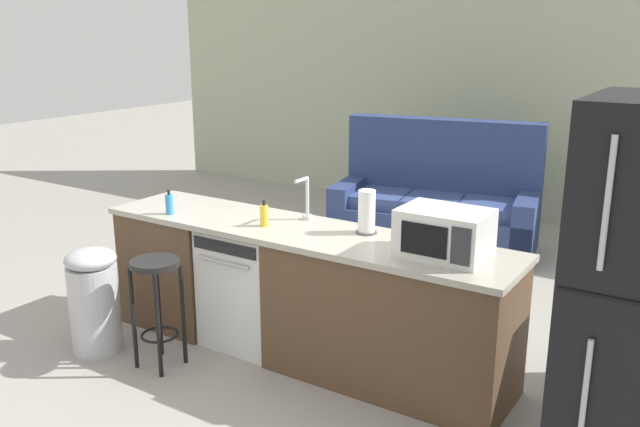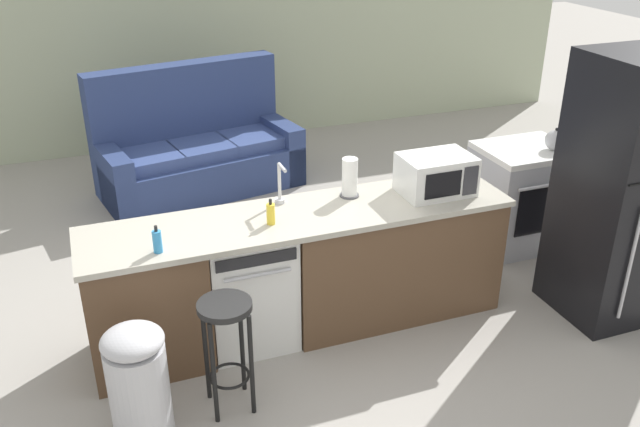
{
  "view_description": "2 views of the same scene",
  "coord_description": "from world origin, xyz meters",
  "px_view_note": "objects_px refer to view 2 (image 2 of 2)",
  "views": [
    {
      "loc": [
        2.56,
        -3.5,
        2.18
      ],
      "look_at": [
        0.26,
        0.08,
        1.0
      ],
      "focal_mm": 38.0,
      "sensor_mm": 36.0,
      "label": 1
    },
    {
      "loc": [
        -1.16,
        -3.87,
        2.88
      ],
      "look_at": [
        0.33,
        0.13,
        0.81
      ],
      "focal_mm": 38.0,
      "sensor_mm": 36.0,
      "label": 2
    }
  ],
  "objects_px": {
    "microwave": "(436,174)",
    "dish_soap_bottle": "(157,241)",
    "bar_stool": "(226,333)",
    "dishwasher": "(247,286)",
    "couch": "(196,151)",
    "stove_range": "(521,196)",
    "trash_bin": "(138,384)",
    "soap_bottle": "(271,214)",
    "paper_towel_roll": "(350,178)",
    "kettle": "(555,140)",
    "refrigerator": "(624,190)"
  },
  "relations": [
    {
      "from": "microwave",
      "to": "dish_soap_bottle",
      "type": "bearing_deg",
      "value": -174.37
    },
    {
      "from": "stove_range",
      "to": "microwave",
      "type": "bearing_deg",
      "value": -155.24
    },
    {
      "from": "dishwasher",
      "to": "dish_soap_bottle",
      "type": "bearing_deg",
      "value": -161.16
    },
    {
      "from": "kettle",
      "to": "trash_bin",
      "type": "distance_m",
      "value": 3.81
    },
    {
      "from": "couch",
      "to": "kettle",
      "type": "bearing_deg",
      "value": -42.51
    },
    {
      "from": "kettle",
      "to": "soap_bottle",
      "type": "bearing_deg",
      "value": -169.26
    },
    {
      "from": "trash_bin",
      "to": "couch",
      "type": "relative_size",
      "value": 0.35
    },
    {
      "from": "stove_range",
      "to": "couch",
      "type": "xyz_separation_m",
      "value": [
        -2.41,
        2.24,
        -0.06
      ]
    },
    {
      "from": "microwave",
      "to": "dish_soap_bottle",
      "type": "distance_m",
      "value": 2.0
    },
    {
      "from": "dish_soap_bottle",
      "to": "soap_bottle",
      "type": "bearing_deg",
      "value": 9.62
    },
    {
      "from": "trash_bin",
      "to": "microwave",
      "type": "bearing_deg",
      "value": 17.86
    },
    {
      "from": "stove_range",
      "to": "refrigerator",
      "type": "relative_size",
      "value": 0.47
    },
    {
      "from": "refrigerator",
      "to": "soap_bottle",
      "type": "bearing_deg",
      "value": 168.88
    },
    {
      "from": "paper_towel_roll",
      "to": "kettle",
      "type": "relative_size",
      "value": 1.38
    },
    {
      "from": "microwave",
      "to": "trash_bin",
      "type": "relative_size",
      "value": 0.68
    },
    {
      "from": "trash_bin",
      "to": "couch",
      "type": "bearing_deg",
      "value": 73.99
    },
    {
      "from": "dishwasher",
      "to": "stove_range",
      "type": "distance_m",
      "value": 2.66
    },
    {
      "from": "dishwasher",
      "to": "dish_soap_bottle",
      "type": "xyz_separation_m",
      "value": [
        -0.58,
        -0.2,
        0.55
      ]
    },
    {
      "from": "microwave",
      "to": "trash_bin",
      "type": "bearing_deg",
      "value": -162.14
    },
    {
      "from": "kettle",
      "to": "trash_bin",
      "type": "height_order",
      "value": "kettle"
    },
    {
      "from": "dish_soap_bottle",
      "to": "trash_bin",
      "type": "relative_size",
      "value": 0.24
    },
    {
      "from": "kettle",
      "to": "trash_bin",
      "type": "relative_size",
      "value": 0.28
    },
    {
      "from": "bar_stool",
      "to": "dish_soap_bottle",
      "type": "bearing_deg",
      "value": 123.28
    },
    {
      "from": "bar_stool",
      "to": "microwave",
      "type": "bearing_deg",
      "value": 20.56
    },
    {
      "from": "dish_soap_bottle",
      "to": "microwave",
      "type": "bearing_deg",
      "value": 5.63
    },
    {
      "from": "dishwasher",
      "to": "microwave",
      "type": "height_order",
      "value": "microwave"
    },
    {
      "from": "paper_towel_roll",
      "to": "dish_soap_bottle",
      "type": "distance_m",
      "value": 1.44
    },
    {
      "from": "paper_towel_roll",
      "to": "couch",
      "type": "distance_m",
      "value": 2.78
    },
    {
      "from": "paper_towel_roll",
      "to": "couch",
      "type": "xyz_separation_m",
      "value": [
        -0.62,
        2.63,
        -0.64
      ]
    },
    {
      "from": "stove_range",
      "to": "microwave",
      "type": "relative_size",
      "value": 1.8
    },
    {
      "from": "stove_range",
      "to": "trash_bin",
      "type": "height_order",
      "value": "stove_range"
    },
    {
      "from": "trash_bin",
      "to": "refrigerator",
      "type": "bearing_deg",
      "value": 2.83
    },
    {
      "from": "soap_bottle",
      "to": "couch",
      "type": "xyz_separation_m",
      "value": [
        0.02,
        2.86,
        -0.58
      ]
    },
    {
      "from": "bar_stool",
      "to": "couch",
      "type": "relative_size",
      "value": 0.35
    },
    {
      "from": "stove_range",
      "to": "couch",
      "type": "distance_m",
      "value": 3.29
    },
    {
      "from": "stove_range",
      "to": "dishwasher",
      "type": "bearing_deg",
      "value": -168.09
    },
    {
      "from": "dish_soap_bottle",
      "to": "kettle",
      "type": "distance_m",
      "value": 3.4
    },
    {
      "from": "stove_range",
      "to": "couch",
      "type": "relative_size",
      "value": 0.42
    },
    {
      "from": "dishwasher",
      "to": "paper_towel_roll",
      "type": "relative_size",
      "value": 2.98
    },
    {
      "from": "stove_range",
      "to": "soap_bottle",
      "type": "bearing_deg",
      "value": -165.72
    },
    {
      "from": "paper_towel_roll",
      "to": "bar_stool",
      "type": "height_order",
      "value": "paper_towel_roll"
    },
    {
      "from": "refrigerator",
      "to": "couch",
      "type": "bearing_deg",
      "value": 125.85
    },
    {
      "from": "soap_bottle",
      "to": "microwave",
      "type": "bearing_deg",
      "value": 3.22
    },
    {
      "from": "couch",
      "to": "stove_range",
      "type": "bearing_deg",
      "value": -42.89
    },
    {
      "from": "paper_towel_roll",
      "to": "bar_stool",
      "type": "distance_m",
      "value": 1.45
    },
    {
      "from": "dishwasher",
      "to": "couch",
      "type": "distance_m",
      "value": 2.79
    },
    {
      "from": "paper_towel_roll",
      "to": "kettle",
      "type": "xyz_separation_m",
      "value": [
        1.96,
        0.26,
        -0.05
      ]
    },
    {
      "from": "soap_bottle",
      "to": "dish_soap_bottle",
      "type": "relative_size",
      "value": 1.0
    },
    {
      "from": "dishwasher",
      "to": "bar_stool",
      "type": "bearing_deg",
      "value": -114.33
    },
    {
      "from": "paper_towel_roll",
      "to": "trash_bin",
      "type": "xyz_separation_m",
      "value": [
        -1.63,
        -0.88,
        -0.66
      ]
    }
  ]
}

